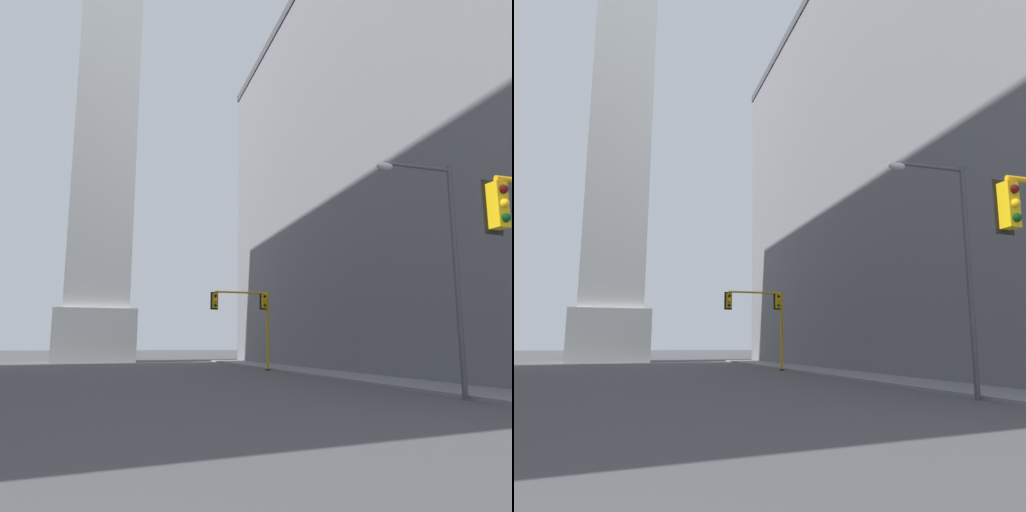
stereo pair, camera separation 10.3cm
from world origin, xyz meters
TOP-DOWN VIEW (x-y plane):
  - sidewalk_right at (15.63, 21.04)m, footprint 5.00×70.13m
  - building_right at (28.41, 30.79)m, footprint 24.20×52.61m
  - obelisk at (0.00, 58.44)m, footprint 8.79×8.79m
  - traffic_light_mid_right at (11.38, 33.95)m, footprint 4.62×0.50m
  - street_lamp at (12.47, 12.44)m, footprint 3.14×0.36m

SIDE VIEW (x-z plane):
  - sidewalk_right at x=15.63m, z-range 0.00..0.15m
  - traffic_light_mid_right at x=11.38m, z-range 1.53..7.44m
  - street_lamp at x=12.47m, z-range 0.96..9.37m
  - building_right at x=28.41m, z-range 0.01..34.49m
  - obelisk at x=0.00m, z-range -1.46..74.54m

